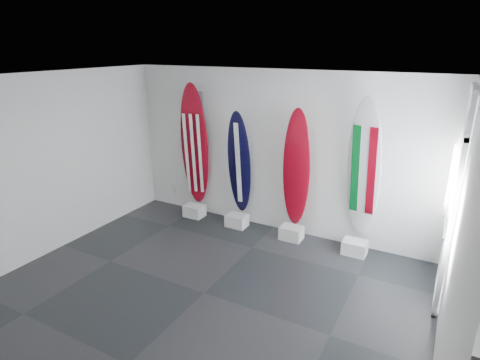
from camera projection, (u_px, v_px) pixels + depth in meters
The scene contains 16 objects.
floor at pixel (204, 293), 5.75m from camera, with size 6.00×6.00×0.00m, color black.
ceiling at pixel (197, 79), 4.78m from camera, with size 6.00×6.00×0.00m, color white.
wall_back at pixel (276, 153), 7.34m from camera, with size 6.00×6.00×0.00m, color white.
wall_front at pixel (26, 295), 3.18m from camera, with size 6.00×6.00×0.00m, color white.
wall_left at pixel (50, 165), 6.61m from camera, with size 5.00×5.00×0.00m, color white.
wall_right at pixel (456, 249), 3.91m from camera, with size 5.00×5.00×0.00m, color white.
display_block_usa at pixel (194, 211), 8.28m from camera, with size 0.40×0.30×0.24m, color silver.
surfboard_usa at pixel (195, 146), 7.92m from camera, with size 0.57×0.08×2.50m, color maroon.
display_block_navy at pixel (237, 221), 7.82m from camera, with size 0.40×0.30×0.24m, color silver.
surfboard_navy at pixel (239, 164), 7.54m from camera, with size 0.46×0.08×2.05m, color black.
display_block_swiss at pixel (291, 233), 7.31m from camera, with size 0.40×0.30×0.24m, color silver.
surfboard_swiss at pixel (296, 169), 7.00m from camera, with size 0.49×0.08×2.17m, color maroon.
display_block_italy at pixel (355, 247), 6.79m from camera, with size 0.40×0.30×0.24m, color silver.
surfboard_italy at pixel (364, 171), 6.44m from camera, with size 0.56×0.08×2.46m, color silver.
wall_outlet at pixel (172, 190), 8.80m from camera, with size 0.09×0.02×0.13m, color silver.
glass_door at pixel (455, 203), 5.24m from camera, with size 0.12×1.16×2.85m, color white, non-canonical shape.
Camera 1 is at (2.79, -4.07, 3.40)m, focal length 29.86 mm.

